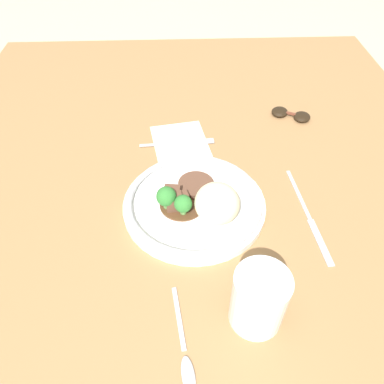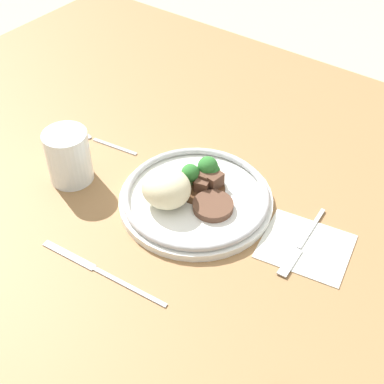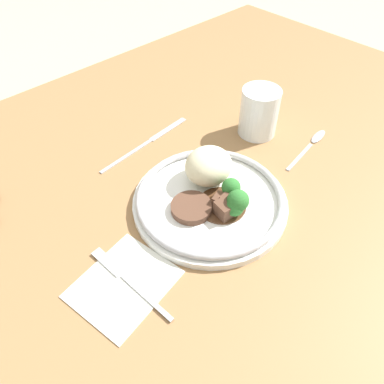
{
  "view_description": "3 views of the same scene",
  "coord_description": "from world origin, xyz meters",
  "px_view_note": "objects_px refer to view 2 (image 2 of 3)",
  "views": [
    {
      "loc": [
        0.46,
        -0.02,
        0.57
      ],
      "look_at": [
        -0.02,
        -0.0,
        0.08
      ],
      "focal_mm": 35.0,
      "sensor_mm": 36.0,
      "label": 1
    },
    {
      "loc": [
        -0.4,
        0.54,
        0.7
      ],
      "look_at": [
        -0.02,
        0.02,
        0.09
      ],
      "focal_mm": 50.0,
      "sensor_mm": 36.0,
      "label": 2
    },
    {
      "loc": [
        -0.33,
        -0.29,
        0.53
      ],
      "look_at": [
        -0.03,
        0.03,
        0.07
      ],
      "focal_mm": 35.0,
      "sensor_mm": 36.0,
      "label": 3
    }
  ],
  "objects_px": {
    "juice_glass": "(69,159)",
    "spoon": "(89,137)",
    "plate": "(192,195)",
    "fork": "(299,247)",
    "knife": "(98,270)"
  },
  "relations": [
    {
      "from": "juice_glass",
      "to": "fork",
      "type": "distance_m",
      "value": 0.43
    },
    {
      "from": "fork",
      "to": "spoon",
      "type": "bearing_deg",
      "value": -95.4
    },
    {
      "from": "juice_glass",
      "to": "plate",
      "type": "bearing_deg",
      "value": -160.81
    },
    {
      "from": "plate",
      "to": "spoon",
      "type": "xyz_separation_m",
      "value": [
        0.27,
        -0.03,
        -0.02
      ]
    },
    {
      "from": "juice_glass",
      "to": "spoon",
      "type": "xyz_separation_m",
      "value": [
        0.06,
        -0.1,
        -0.04
      ]
    },
    {
      "from": "knife",
      "to": "spoon",
      "type": "bearing_deg",
      "value": -48.39
    },
    {
      "from": "juice_glass",
      "to": "knife",
      "type": "bearing_deg",
      "value": 145.09
    },
    {
      "from": "juice_glass",
      "to": "knife",
      "type": "xyz_separation_m",
      "value": [
        -0.19,
        0.13,
        -0.04
      ]
    },
    {
      "from": "fork",
      "to": "knife",
      "type": "distance_m",
      "value": 0.32
    },
    {
      "from": "plate",
      "to": "knife",
      "type": "distance_m",
      "value": 0.21
    },
    {
      "from": "plate",
      "to": "spoon",
      "type": "distance_m",
      "value": 0.28
    },
    {
      "from": "spoon",
      "to": "plate",
      "type": "bearing_deg",
      "value": 166.19
    },
    {
      "from": "juice_glass",
      "to": "spoon",
      "type": "distance_m",
      "value": 0.13
    },
    {
      "from": "fork",
      "to": "spoon",
      "type": "height_order",
      "value": "same"
    },
    {
      "from": "fork",
      "to": "knife",
      "type": "bearing_deg",
      "value": -49.73
    }
  ]
}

